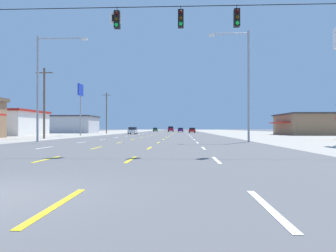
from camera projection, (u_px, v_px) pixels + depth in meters
name	position (u px, v px, depth m)	size (l,w,h in m)	color
ground_plane	(165.00, 134.00, 71.69)	(572.00, 572.00, 0.00)	#4C4C4F
lot_apron_left	(60.00, 134.00, 72.79)	(28.00, 440.00, 0.01)	gray
lot_apron_right	(273.00, 134.00, 70.60)	(28.00, 440.00, 0.01)	gray
lane_markings	(171.00, 132.00, 110.15)	(10.64, 227.60, 0.01)	white
signal_span_wire	(114.00, 54.00, 16.55)	(27.28, 0.53, 9.14)	brown
hatchback_far_left_nearest	(133.00, 131.00, 68.78)	(1.72, 3.90, 1.54)	white
sedan_far_right_near	(192.00, 130.00, 88.13)	(1.80, 4.50, 1.46)	red
sedan_inner_right_mid	(181.00, 130.00, 103.94)	(1.80, 4.50, 1.46)	#4C196B
suv_center_turn_midfar	(171.00, 129.00, 113.85)	(1.98, 4.90, 1.98)	maroon
hatchback_far_left_far	(155.00, 130.00, 125.46)	(1.72, 3.90, 1.54)	#235B2D
storefront_left_row_1	(3.00, 123.00, 56.14)	(12.73, 12.39, 4.55)	silver
storefront_left_row_2	(74.00, 124.00, 84.55)	(11.62, 10.99, 4.70)	#B2B2B7
storefront_right_row_1	(308.00, 124.00, 60.77)	(11.54, 13.35, 4.16)	#8C6B4C
pole_sign_left_row_1	(81.00, 95.00, 55.21)	(0.24, 2.49, 9.19)	gray
streetlight_left_row_0	(43.00, 80.00, 30.00)	(4.97, 0.26, 10.28)	gray
streetlight_right_row_0	(245.00, 78.00, 29.14)	(3.84, 0.26, 10.50)	gray
utility_pole_left_row_0	(44.00, 102.00, 38.85)	(2.20, 0.26, 8.88)	brown
utility_pole_left_row_1	(106.00, 112.00, 75.37)	(2.20, 0.26, 9.99)	brown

